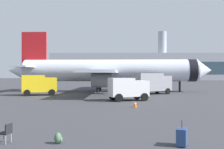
{
  "coord_description": "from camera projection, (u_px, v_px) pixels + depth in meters",
  "views": [
    {
      "loc": [
        -0.01,
        -4.99,
        3.03
      ],
      "look_at": [
        -0.31,
        24.51,
        3.0
      ],
      "focal_mm": 42.15,
      "sensor_mm": 36.0,
      "label": 1
    }
  ],
  "objects": [
    {
      "name": "fuel_truck",
      "position": [
        151.0,
        82.0,
        39.97
      ],
      "size": [
        6.38,
        5.16,
        3.2
      ],
      "color": "gray",
      "rests_on": "ground"
    },
    {
      "name": "airplane_at_gate",
      "position": [
        109.0,
        71.0,
        45.85
      ],
      "size": [
        35.7,
        32.14,
        10.5
      ],
      "color": "silver",
      "rests_on": "ground"
    },
    {
      "name": "service_truck",
      "position": [
        39.0,
        84.0,
        37.84
      ],
      "size": [
        5.24,
        3.69,
        2.9
      ],
      "color": "yellow",
      "rests_on": "ground"
    },
    {
      "name": "terminal_building",
      "position": [
        140.0,
        67.0,
        139.16
      ],
      "size": [
        91.47,
        19.62,
        25.63
      ],
      "color": "#9EA3AD",
      "rests_on": "ground"
    },
    {
      "name": "gate_chair",
      "position": [
        6.0,
        132.0,
        11.52
      ],
      "size": [
        0.58,
        0.58,
        0.86
      ],
      "color": "black",
      "rests_on": "ground"
    },
    {
      "name": "traveller_backpack",
      "position": [
        58.0,
        138.0,
        11.47
      ],
      "size": [
        0.36,
        0.4,
        0.48
      ],
      "color": "#476B4C",
      "rests_on": "ground"
    },
    {
      "name": "safety_cone_mid",
      "position": [
        116.0,
        88.0,
        52.44
      ],
      "size": [
        0.44,
        0.44,
        0.64
      ],
      "color": "#F2590C",
      "rests_on": "ground"
    },
    {
      "name": "safety_cone_near",
      "position": [
        135.0,
        104.0,
        23.96
      ],
      "size": [
        0.44,
        0.44,
        0.6
      ],
      "color": "#F2590C",
      "rests_on": "ground"
    },
    {
      "name": "cargo_van",
      "position": [
        128.0,
        88.0,
        30.15
      ],
      "size": [
        4.81,
        3.48,
        2.6
      ],
      "color": "white",
      "rests_on": "ground"
    },
    {
      "name": "safety_cone_far",
      "position": [
        128.0,
        88.0,
        51.64
      ],
      "size": [
        0.44,
        0.44,
        0.83
      ],
      "color": "#F2590C",
      "rests_on": "ground"
    },
    {
      "name": "rolling_suitcase",
      "position": [
        182.0,
        137.0,
        11.08
      ],
      "size": [
        0.61,
        0.74,
        1.1
      ],
      "color": "navy",
      "rests_on": "ground"
    }
  ]
}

